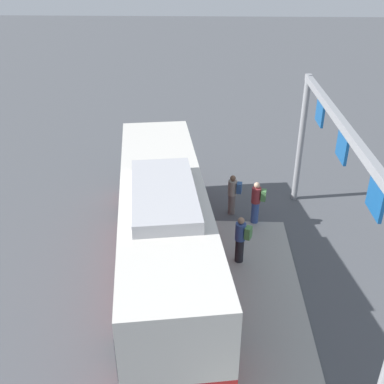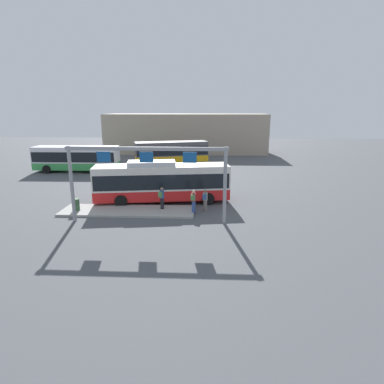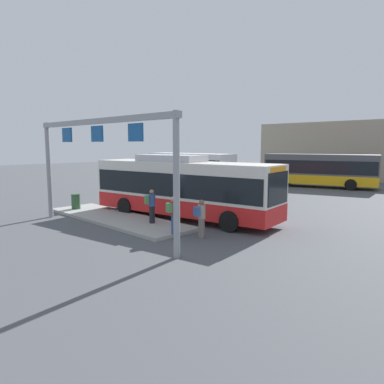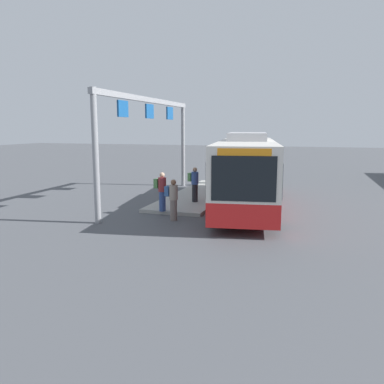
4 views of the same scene
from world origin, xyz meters
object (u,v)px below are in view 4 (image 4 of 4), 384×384
Objects in this scene: person_boarding at (173,199)px; person_waiting_mid at (194,183)px; person_waiting_near at (162,190)px; trash_bin at (213,176)px; bus_main at (246,169)px.

person_waiting_mid is at bearing 103.31° from person_boarding.
trash_bin is at bearing 100.43° from person_waiting_near.
trash_bin is (-6.38, -0.70, -0.44)m from person_waiting_mid.
trash_bin is (-6.07, -3.15, -1.20)m from bus_main.
bus_main reaches higher than person_boarding.
person_waiting_near is 1.00× the size of person_waiting_mid.
person_waiting_mid is (0.31, -2.44, -0.76)m from bus_main.
person_waiting_near is (-0.85, -0.82, 0.16)m from person_boarding.
bus_main is at bearing 51.50° from person_waiting_near.
person_boarding is at bearing -35.29° from person_waiting_near.
trash_bin is (-8.82, 0.01, -0.44)m from person_waiting_near.
person_waiting_near reaches higher than person_boarding.
bus_main is 12.44× the size of trash_bin.
person_waiting_mid is (-3.28, -0.11, 0.16)m from person_boarding.
person_boarding is at bearing -41.60° from bus_main.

